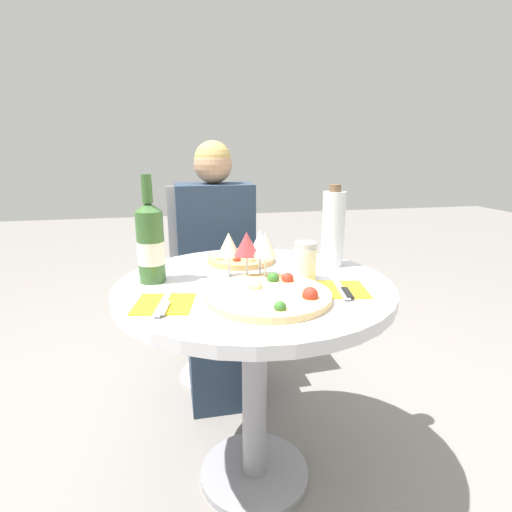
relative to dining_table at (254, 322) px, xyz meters
The scene contains 15 objects.
ground_plane 0.59m from the dining_table, ahead, with size 12.00×12.00×0.00m, color gray.
dining_table is the anchor object (origin of this frame).
chair_behind_diner 0.78m from the dining_table, 93.39° to the left, with size 0.43×0.43×0.95m.
seated_diner 0.62m from the dining_table, 94.26° to the left, with size 0.35×0.46×1.17m.
pizza_large 0.22m from the dining_table, 86.24° to the right, with size 0.35×0.35×0.05m.
pizza_small_far 0.28m from the dining_table, 91.17° to the left, with size 0.25×0.25×0.05m.
wine_bottle 0.41m from the dining_table, 167.53° to the left, with size 0.08×0.08×0.33m.
tall_carafe 0.43m from the dining_table, 21.48° to the left, with size 0.08×0.08×0.28m.
sugar_shaker 0.25m from the dining_table, ahead, with size 0.07×0.07×0.12m.
wine_glass_front_right 0.26m from the dining_table, 24.22° to the right, with size 0.07×0.07×0.16m.
wine_glass_back_right 0.26m from the dining_table, 61.05° to the left, with size 0.07×0.07×0.15m.
wine_glass_back_left 0.26m from the dining_table, 140.91° to the left, with size 0.07×0.07×0.15m.
wine_glass_center 0.25m from the dining_table, 132.07° to the left, with size 0.08×0.08×0.15m.
place_setting_left 0.34m from the dining_table, 152.57° to the right, with size 0.18×0.19×0.01m.
place_setting_right 0.30m from the dining_table, 30.12° to the right, with size 0.18×0.19×0.01m.
Camera 1 is at (-0.24, -1.16, 1.13)m, focal length 28.00 mm.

